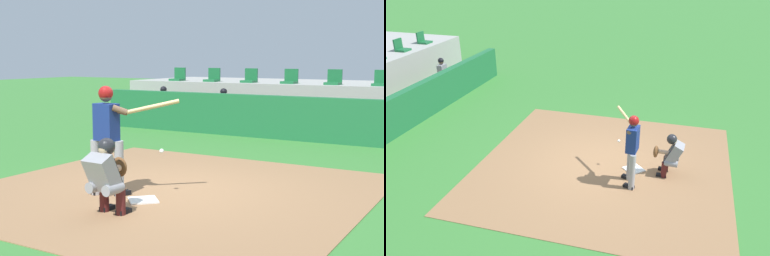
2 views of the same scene
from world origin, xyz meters
TOP-DOWN VIEW (x-y plane):
  - ground_plane at (0.00, 0.00)m, footprint 80.00×80.00m
  - dirt_infield at (0.00, 0.00)m, footprint 6.40×6.40m
  - home_plate at (0.00, -0.80)m, footprint 0.62×0.62m
  - batter_at_plate at (-0.67, -0.80)m, footprint 1.34×0.73m
  - catcher_crouched at (0.00, -1.67)m, footprint 0.50×1.67m
  - dugout_wall at (0.00, 6.50)m, footprint 13.00×0.30m
  - dugout_bench at (0.00, 7.50)m, footprint 11.80×0.44m
  - dugout_player_0 at (-5.16, 7.34)m, footprint 0.49×0.70m
  - dugout_player_1 at (-2.90, 7.34)m, footprint 0.49×0.70m
  - stands_platform at (0.00, 10.90)m, footprint 15.00×4.40m
  - stadium_seat_0 at (-5.78, 9.38)m, footprint 0.46×0.46m
  - stadium_seat_1 at (-4.33, 9.38)m, footprint 0.46×0.46m
  - stadium_seat_2 at (-2.89, 9.38)m, footprint 0.46×0.46m
  - stadium_seat_3 at (-1.44, 9.38)m, footprint 0.46×0.46m
  - stadium_seat_4 at (0.00, 9.38)m, footprint 0.46×0.46m
  - stadium_seat_5 at (1.44, 9.38)m, footprint 0.46×0.46m

SIDE VIEW (x-z plane):
  - ground_plane at x=0.00m, z-range 0.00..0.00m
  - dirt_infield at x=0.00m, z-range 0.00..0.01m
  - home_plate at x=0.00m, z-range 0.01..0.04m
  - dugout_bench at x=0.00m, z-range 0.00..0.45m
  - dugout_wall at x=0.00m, z-range 0.00..1.20m
  - catcher_crouched at x=0.00m, z-range 0.05..1.17m
  - dugout_player_0 at x=-5.16m, z-range 0.02..1.32m
  - dugout_player_1 at x=-2.90m, z-range 0.02..1.32m
  - stands_platform at x=0.00m, z-range 0.00..1.40m
  - batter_at_plate at x=-0.67m, z-range 0.13..1.94m
  - stadium_seat_0 at x=-5.78m, z-range 1.29..1.77m
  - stadium_seat_1 at x=-4.33m, z-range 1.29..1.77m
  - stadium_seat_2 at x=-2.89m, z-range 1.29..1.77m
  - stadium_seat_3 at x=-1.44m, z-range 1.29..1.77m
  - stadium_seat_4 at x=0.00m, z-range 1.29..1.77m
  - stadium_seat_5 at x=1.44m, z-range 1.29..1.77m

